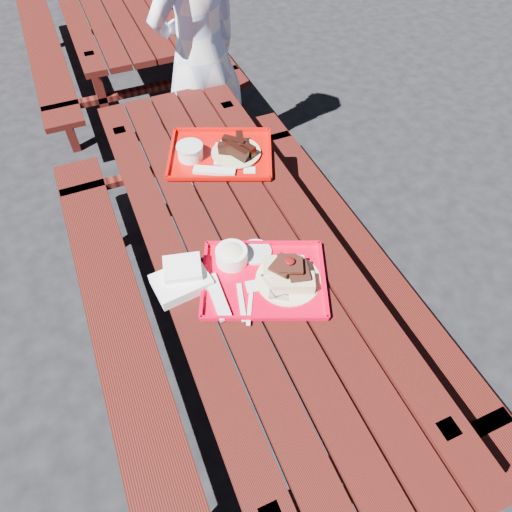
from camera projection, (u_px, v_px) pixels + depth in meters
name	position (u px, v px, depth m)	size (l,w,h in m)	color
ground	(245.00, 332.00, 2.46)	(60.00, 60.00, 0.00)	black
picnic_table_near	(243.00, 269.00, 2.03)	(1.41, 2.40, 0.75)	#46110D
picnic_table_far	(112.00, 15.00, 3.66)	(1.41, 2.40, 0.75)	#46110D
near_tray	(264.00, 272.00, 1.74)	(0.57, 0.51, 0.15)	red
far_tray	(219.00, 153.00, 2.21)	(0.60, 0.54, 0.08)	#BC0703
white_cloth	(182.00, 278.00, 1.72)	(0.22, 0.18, 0.08)	white
person	(200.00, 54.00, 2.62)	(0.64, 0.42, 1.75)	#B2C7F7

